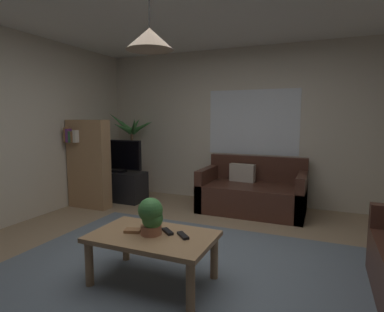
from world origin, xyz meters
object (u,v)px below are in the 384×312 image
(book_on_table_0, at_px, (133,231))
(bookshelf_corner, at_px, (88,163))
(tv, at_px, (118,156))
(coffee_table, at_px, (153,242))
(remote_on_table_1, at_px, (168,231))
(potted_plant_on_table, at_px, (151,216))
(couch_under_window, at_px, (252,194))
(pendant_lamp, at_px, (150,39))
(remote_on_table_0, at_px, (183,235))
(potted_palm_corner, at_px, (132,156))
(tv_stand, at_px, (120,186))

(book_on_table_0, xyz_separation_m, bookshelf_corner, (-1.93, 1.65, 0.27))
(tv, bearing_deg, coffee_table, -48.19)
(remote_on_table_1, distance_m, potted_plant_on_table, 0.21)
(coffee_table, bearing_deg, book_on_table_0, -173.58)
(coffee_table, relative_size, bookshelf_corner, 0.76)
(couch_under_window, height_order, remote_on_table_1, couch_under_window)
(remote_on_table_1, height_order, pendant_lamp, pendant_lamp)
(remote_on_table_0, xyz_separation_m, potted_palm_corner, (-2.21, 2.56, 0.29))
(book_on_table_0, distance_m, tv, 2.81)
(coffee_table, relative_size, remote_on_table_1, 6.61)
(bookshelf_corner, bearing_deg, couch_under_window, 18.21)
(potted_plant_on_table, height_order, tv_stand, potted_plant_on_table)
(potted_palm_corner, bearing_deg, couch_under_window, -4.50)
(tv, distance_m, potted_palm_corner, 0.46)
(tv, bearing_deg, book_on_table_0, -51.37)
(book_on_table_0, relative_size, potted_plant_on_table, 0.43)
(book_on_table_0, relative_size, pendant_lamp, 0.23)
(couch_under_window, xyz_separation_m, remote_on_table_1, (-0.24, -2.35, 0.17))
(tv_stand, distance_m, tv, 0.54)
(coffee_table, xyz_separation_m, potted_palm_corner, (-1.95, 2.61, 0.37))
(tv_stand, bearing_deg, coffee_table, -48.47)
(remote_on_table_0, distance_m, pendant_lamp, 1.63)
(book_on_table_0, bearing_deg, pendant_lamp, 6.42)
(tv_stand, distance_m, bookshelf_corner, 0.74)
(potted_plant_on_table, distance_m, bookshelf_corner, 2.67)
(bookshelf_corner, bearing_deg, potted_palm_corner, 80.47)
(book_on_table_0, xyz_separation_m, remote_on_table_1, (0.29, 0.11, -0.00))
(tv_stand, height_order, potted_palm_corner, potted_palm_corner)
(book_on_table_0, height_order, potted_plant_on_table, potted_plant_on_table)
(remote_on_table_1, xyz_separation_m, potted_plant_on_table, (-0.10, -0.10, 0.16))
(couch_under_window, height_order, pendant_lamp, pendant_lamp)
(tv, xyz_separation_m, pendant_lamp, (1.93, -2.16, 1.27))
(potted_plant_on_table, distance_m, potted_palm_corner, 3.27)
(book_on_table_0, bearing_deg, remote_on_table_1, 20.28)
(couch_under_window, height_order, tv_stand, couch_under_window)
(remote_on_table_0, bearing_deg, tv_stand, -90.81)
(tv, relative_size, potted_palm_corner, 0.58)
(tv_stand, bearing_deg, remote_on_table_1, -45.90)
(coffee_table, xyz_separation_m, remote_on_table_0, (0.26, 0.05, 0.08))
(coffee_table, xyz_separation_m, tv, (-1.93, 2.16, 0.42))
(couch_under_window, distance_m, remote_on_table_1, 2.37)
(remote_on_table_1, height_order, tv_stand, tv_stand)
(book_on_table_0, relative_size, remote_on_table_0, 0.87)
(coffee_table, bearing_deg, remote_on_table_0, 11.06)
(remote_on_table_0, relative_size, remote_on_table_1, 1.00)
(tv, bearing_deg, remote_on_table_0, -43.84)
(couch_under_window, distance_m, tv_stand, 2.28)
(potted_plant_on_table, bearing_deg, couch_under_window, 82.06)
(couch_under_window, xyz_separation_m, coffee_table, (-0.34, -2.43, 0.09))
(remote_on_table_1, relative_size, potted_plant_on_table, 0.49)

